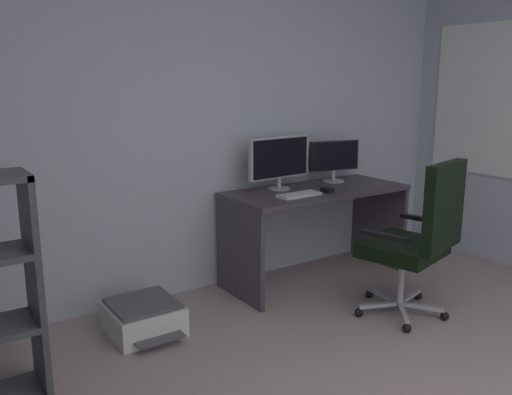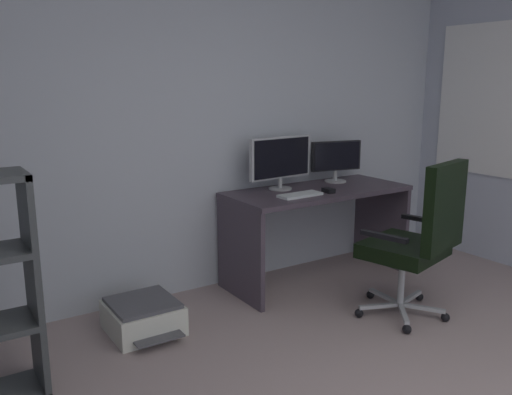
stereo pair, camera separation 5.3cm
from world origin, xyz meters
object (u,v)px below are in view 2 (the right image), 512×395
object	(u,v)px
monitor_main	(281,159)
office_chair	(419,236)
monitor_secondary	(336,158)
desk	(317,213)
computer_mouse	(328,190)
keyboard	(300,195)
printer	(143,316)

from	to	relation	value
monitor_main	office_chair	size ratio (longest dim) A/B	0.54
monitor_secondary	office_chair	world-z (taller)	monitor_secondary
desk	computer_mouse	size ratio (longest dim) A/B	14.77
monitor_secondary	desk	bearing A→B (deg)	-154.46
monitor_secondary	office_chair	distance (m)	1.17
monitor_secondary	office_chair	bearing A→B (deg)	-101.78
keyboard	printer	xyz separation A→B (m)	(-1.24, 0.02, -0.66)
desk	office_chair	size ratio (longest dim) A/B	1.36
keyboard	computer_mouse	distance (m)	0.26
keyboard	desk	bearing A→B (deg)	24.35
desk	monitor_main	xyz separation A→B (m)	(-0.25, 0.15, 0.43)
monitor_secondary	computer_mouse	distance (m)	0.49
monitor_main	printer	xyz separation A→B (m)	(-1.27, -0.27, -0.88)
monitor_main	desk	bearing A→B (deg)	-30.66
desk	computer_mouse	distance (m)	0.26
monitor_main	office_chair	xyz separation A→B (m)	(0.34, -1.09, -0.40)
printer	computer_mouse	bearing A→B (deg)	-1.35
desk	keyboard	size ratio (longest dim) A/B	4.34
monitor_main	monitor_secondary	xyz separation A→B (m)	(0.57, 0.00, -0.04)
office_chair	printer	distance (m)	1.87
monitor_main	office_chair	bearing A→B (deg)	-72.63
monitor_main	computer_mouse	bearing A→B (deg)	-52.74
monitor_secondary	office_chair	size ratio (longest dim) A/B	0.41
monitor_secondary	keyboard	xyz separation A→B (m)	(-0.60, -0.29, -0.19)
desk	keyboard	xyz separation A→B (m)	(-0.28, -0.14, 0.21)
office_chair	monitor_main	bearing A→B (deg)	107.37
monitor_main	monitor_secondary	bearing A→B (deg)	0.01
computer_mouse	printer	size ratio (longest dim) A/B	0.19
monitor_secondary	printer	bearing A→B (deg)	-171.69
monitor_main	printer	size ratio (longest dim) A/B	1.11
desk	monitor_main	world-z (taller)	monitor_main
desk	printer	world-z (taller)	desk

